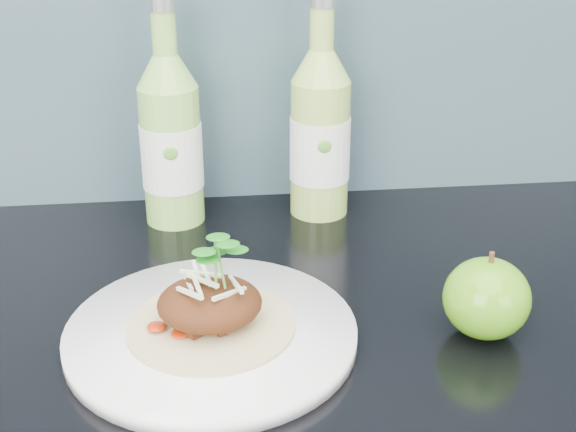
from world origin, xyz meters
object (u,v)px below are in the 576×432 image
object	(u,v)px
green_apple	(487,298)
cider_bottle_left	(171,141)
cider_bottle_right	(320,134)
dinner_plate	(211,334)

from	to	relation	value
green_apple	cider_bottle_left	world-z (taller)	cider_bottle_left
green_apple	cider_bottle_left	distance (m)	0.42
green_apple	cider_bottle_right	world-z (taller)	cider_bottle_right
dinner_plate	green_apple	distance (m)	0.26
green_apple	cider_bottle_right	xyz separation A→B (m)	(-0.12, 0.30, 0.07)
green_apple	cider_bottle_right	distance (m)	0.33
green_apple	cider_bottle_right	bearing A→B (deg)	111.50
dinner_plate	green_apple	bearing A→B (deg)	-3.19
cider_bottle_right	cider_bottle_left	bearing A→B (deg)	-156.63
dinner_plate	cider_bottle_left	bearing A→B (deg)	97.76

